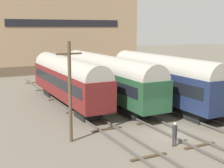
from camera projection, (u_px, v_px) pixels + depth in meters
name	position (u px, v px, depth m)	size (l,w,h in m)	color
ground_plane	(172.00, 133.00, 23.91)	(200.00, 200.00, 0.00)	#60594C
track_left	(125.00, 140.00, 22.03)	(2.60, 60.00, 0.26)	#4C4742
track_middle	(172.00, 131.00, 23.89)	(2.60, 60.00, 0.26)	#4C4742
track_right	(213.00, 124.00, 25.74)	(2.60, 60.00, 0.26)	#4C4742
train_car_green	(107.00, 76.00, 33.39)	(2.95, 18.92, 5.08)	black
train_car_maroon	(68.00, 78.00, 32.19)	(2.85, 16.47, 5.01)	black
train_car_navy	(163.00, 78.00, 31.37)	(2.95, 15.91, 5.28)	black
station_platform	(220.00, 106.00, 28.55)	(2.99, 14.87, 1.00)	brown
person_worker	(175.00, 132.00, 21.11)	(0.32, 0.32, 1.70)	#282833
utility_pole	(70.00, 90.00, 21.53)	(1.80, 0.24, 7.10)	#473828
warehouse_building	(57.00, 28.00, 58.96)	(29.02, 10.79, 15.89)	brown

